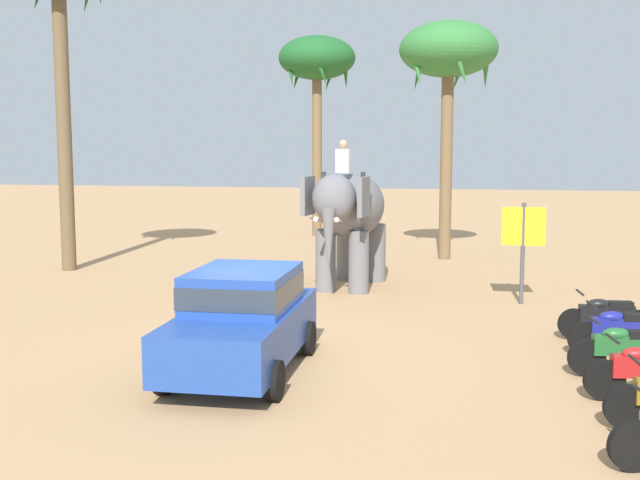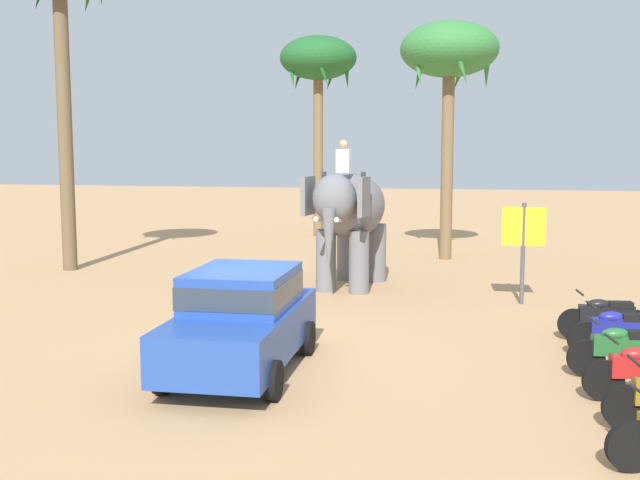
{
  "view_description": "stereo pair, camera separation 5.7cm",
  "coord_description": "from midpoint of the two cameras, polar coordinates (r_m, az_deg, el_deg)",
  "views": [
    {
      "loc": [
        3.61,
        -12.04,
        3.62
      ],
      "look_at": [
        0.1,
        4.58,
        1.6
      ],
      "focal_mm": 42.43,
      "sensor_mm": 36.0,
      "label": 1
    },
    {
      "loc": [
        3.66,
        -12.03,
        3.62
      ],
      "look_at": [
        0.1,
        4.58,
        1.6
      ],
      "focal_mm": 42.43,
      "sensor_mm": 36.0,
      "label": 2
    }
  ],
  "objects": [
    {
      "name": "elephant_with_mahout",
      "position": [
        19.83,
        2.16,
        2.06
      ],
      "size": [
        1.94,
        3.96,
        3.88
      ],
      "color": "slate",
      "rests_on": "ground"
    },
    {
      "name": "motorcycle_far_in_row",
      "position": [
        14.42,
        21.56,
        -6.34
      ],
      "size": [
        1.79,
        0.55,
        0.94
      ],
      "color": "black",
      "rests_on": "ground"
    },
    {
      "name": "ground_plane",
      "position": [
        13.08,
        -4.76,
        -9.3
      ],
      "size": [
        120.0,
        120.0,
        0.0
      ],
      "primitive_type": "plane",
      "color": "tan"
    },
    {
      "name": "motorcycle_fourth_in_row",
      "position": [
        13.15,
        21.88,
        -7.6
      ],
      "size": [
        1.79,
        0.55,
        0.94
      ],
      "color": "black",
      "rests_on": "ground"
    },
    {
      "name": "signboard_yellow",
      "position": [
        18.35,
        15.0,
        0.5
      ],
      "size": [
        1.0,
        0.1,
        2.4
      ],
      "color": "#4C4C51",
      "rests_on": "ground"
    },
    {
      "name": "palm_tree_near_hut",
      "position": [
        25.62,
        9.59,
        13.53
      ],
      "size": [
        3.2,
        3.2,
        7.79
      ],
      "color": "brown",
      "rests_on": "ground"
    },
    {
      "name": "motorcycle_end_of_row",
      "position": [
        15.49,
        20.68,
        -5.41
      ],
      "size": [
        1.8,
        0.55,
        0.94
      ],
      "color": "black",
      "rests_on": "ground"
    },
    {
      "name": "palm_tree_behind_elephant",
      "position": [
        32.23,
        -0.28,
        13.14
      ],
      "size": [
        3.2,
        3.2,
        8.34
      ],
      "color": "brown",
      "rests_on": "ground"
    },
    {
      "name": "car_sedan_foreground",
      "position": [
        12.43,
        -5.98,
        -5.76
      ],
      "size": [
        1.98,
        4.15,
        1.7
      ],
      "color": "#23479E",
      "rests_on": "ground"
    }
  ]
}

